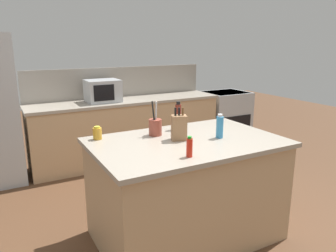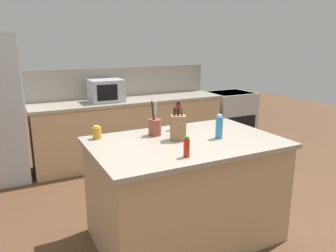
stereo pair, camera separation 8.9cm
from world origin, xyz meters
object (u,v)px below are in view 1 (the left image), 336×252
Objects in this scene: utensil_crock at (155,127)px; dish_soap_bottle at (220,127)px; vinegar_bottle at (178,116)px; knife_block at (179,127)px; range_oven at (225,117)px; microwave at (103,91)px; honey_jar at (97,133)px; hot_sauce_bottle at (189,147)px.

dish_soap_bottle is (0.47, -0.35, 0.02)m from utensil_crock.
utensil_crock is 0.31m from vinegar_bottle.
dish_soap_bottle is at bearing 2.07° from knife_block.
dish_soap_bottle is at bearing -36.73° from utensil_crock.
utensil_crock is at bearing -140.64° from range_oven.
utensil_crock reaches higher than dish_soap_bottle.
vinegar_bottle is at bearing 16.76° from utensil_crock.
microwave reaches higher than vinegar_bottle.
vinegar_bottle is at bearing 81.55° from knife_block.
microwave is 3.95× the size of honey_jar.
hot_sauce_bottle is at bearing -89.54° from knife_block.
honey_jar is (-0.63, 0.36, -0.06)m from knife_block.
dish_soap_bottle reaches higher than range_oven.
utensil_crock is at bearing 143.27° from dish_soap_bottle.
utensil_crock is 2.71× the size of honey_jar.
range_oven is 3.41m from honey_jar.
microwave reaches higher than honey_jar.
range_oven is 3.00m from dish_soap_bottle.
microwave is 2.57m from hot_sauce_bottle.
vinegar_bottle is 0.47m from dish_soap_bottle.
hot_sauce_bottle is (-0.04, -0.65, -0.01)m from utensil_crock.
utensil_crock is at bearing -163.24° from vinegar_bottle.
microwave is 2.30m from dish_soap_bottle.
range_oven is 3.17× the size of knife_block.
hot_sauce_bottle is at bearing -149.59° from dish_soap_bottle.
utensil_crock is 0.59m from dish_soap_bottle.
knife_block reaches higher than vinegar_bottle.
hot_sauce_bottle is (0.47, -0.78, 0.02)m from honey_jar.
honey_jar is (-0.62, -1.79, -0.10)m from microwave.
dish_soap_bottle is at bearing -81.03° from microwave.
utensil_crock is 1.47× the size of dish_soap_bottle.
range_oven is 4.21× the size of dish_soap_bottle.
utensil_crock reaches higher than range_oven.
range_oven is 2.32m from microwave.
dish_soap_bottle is at bearing -129.46° from range_oven.
vinegar_bottle reaches higher than hot_sauce_bottle.
honey_jar is at bearing -147.84° from range_oven.
range_oven is at bearing -0.00° from microwave.
microwave is 1.46× the size of utensil_crock.
vinegar_bottle is 1.74× the size of hot_sauce_bottle.
honey_jar is (-0.81, 0.04, -0.08)m from vinegar_bottle.
vinegar_bottle is (0.30, 0.09, 0.05)m from utensil_crock.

